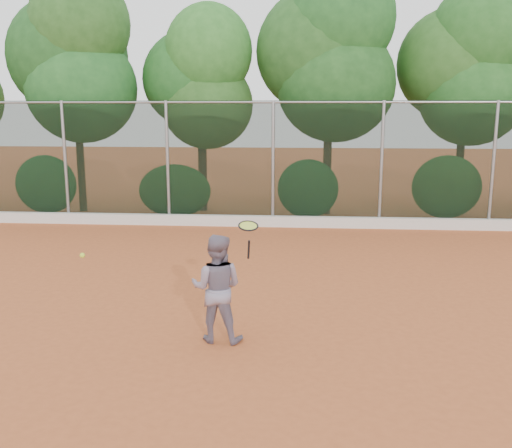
{
  "coord_description": "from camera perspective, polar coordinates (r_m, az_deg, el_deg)",
  "views": [
    {
      "loc": [
        0.79,
        -8.97,
        3.28
      ],
      "look_at": [
        0.0,
        1.0,
        1.25
      ],
      "focal_mm": 40.0,
      "sensor_mm": 36.0,
      "label": 1
    }
  ],
  "objects": [
    {
      "name": "chainlink_fence",
      "position": [
        16.05,
        1.71,
        6.39
      ],
      "size": [
        24.09,
        0.09,
        3.5
      ],
      "color": "black",
      "rests_on": "ground"
    },
    {
      "name": "concrete_curb",
      "position": [
        16.11,
        1.64,
        0.27
      ],
      "size": [
        24.0,
        0.2,
        0.3
      ],
      "primitive_type": "cube",
      "color": "silver",
      "rests_on": "ground"
    },
    {
      "name": "ground",
      "position": [
        9.58,
        -0.48,
        -8.54
      ],
      "size": [
        80.0,
        80.0,
        0.0
      ],
      "primitive_type": "plane",
      "color": "#B7572B",
      "rests_on": "ground"
    },
    {
      "name": "foliage_backdrop",
      "position": [
        18.03,
        0.29,
        15.05
      ],
      "size": [
        23.7,
        3.63,
        7.55
      ],
      "color": "#3B2616",
      "rests_on": "ground"
    },
    {
      "name": "tennis_player",
      "position": [
        8.15,
        -3.94,
        -6.42
      ],
      "size": [
        0.81,
        0.66,
        1.56
      ],
      "primitive_type": "imported",
      "rotation": [
        0.0,
        0.0,
        3.05
      ],
      "color": "slate",
      "rests_on": "ground"
    },
    {
      "name": "tennis_racket",
      "position": [
        7.81,
        -0.77,
        -0.46
      ],
      "size": [
        0.34,
        0.34,
        0.55
      ],
      "color": "black",
      "rests_on": "ground"
    },
    {
      "name": "tennis_ball_in_flight",
      "position": [
        8.04,
        -16.97,
        -3.02
      ],
      "size": [
        0.07,
        0.07,
        0.07
      ],
      "color": "#C9E935",
      "rests_on": "ground"
    }
  ]
}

